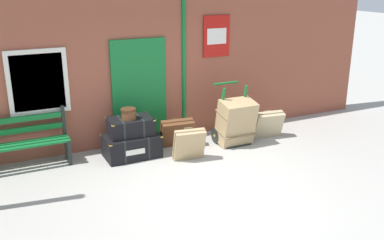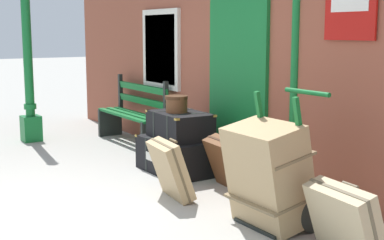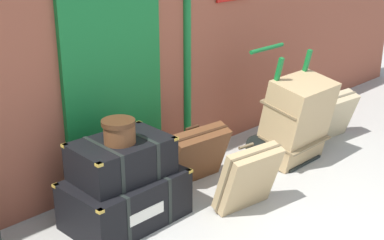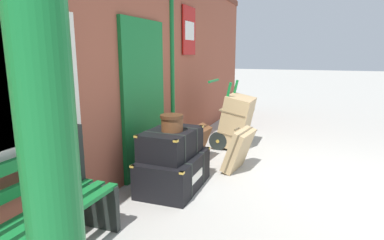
{
  "view_description": "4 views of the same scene",
  "coord_description": "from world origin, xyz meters",
  "views": [
    {
      "loc": [
        -2.92,
        -5.53,
        3.23
      ],
      "look_at": [
        0.45,
        1.57,
        0.63
      ],
      "focal_mm": 41.01,
      "sensor_mm": 36.0,
      "label": 1
    },
    {
      "loc": [
        4.93,
        -1.54,
        1.72
      ],
      "look_at": [
        -0.03,
        1.62,
        0.76
      ],
      "focal_mm": 51.15,
      "sensor_mm": 36.0,
      "label": 2
    },
    {
      "loc": [
        -3.2,
        -1.5,
        2.47
      ],
      "look_at": [
        -0.0,
        1.69,
        0.79
      ],
      "focal_mm": 50.81,
      "sensor_mm": 36.0,
      "label": 3
    },
    {
      "loc": [
        -4.14,
        0.27,
        1.66
      ],
      "look_at": [
        0.13,
        1.88,
        0.71
      ],
      "focal_mm": 30.01,
      "sensor_mm": 36.0,
      "label": 4
    }
  ],
  "objects": [
    {
      "name": "suitcase_slate",
      "position": [
        0.21,
        1.2,
        0.31
      ],
      "size": [
        0.6,
        0.42,
        0.62
      ],
      "color": "tan",
      "rests_on": "ground"
    },
    {
      "name": "steamer_trunk_base",
      "position": [
        -0.68,
        1.82,
        0.21
      ],
      "size": [
        1.02,
        0.67,
        0.43
      ],
      "color": "black",
      "rests_on": "ground"
    },
    {
      "name": "large_brown_trunk",
      "position": [
        1.38,
        1.51,
        0.47
      ],
      "size": [
        0.7,
        0.6,
        0.95
      ],
      "color": "tan",
      "rests_on": "ground"
    },
    {
      "name": "suitcase_cream",
      "position": [
        2.2,
        1.58,
        0.29
      ],
      "size": [
        0.66,
        0.42,
        0.58
      ],
      "color": "tan",
      "rests_on": "ground"
    },
    {
      "name": "ground_plane",
      "position": [
        0.0,
        0.0,
        0.0
      ],
      "size": [
        60.0,
        60.0,
        0.0
      ],
      "primitive_type": "plane",
      "color": "#A3A099"
    },
    {
      "name": "platform_bench",
      "position": [
        -2.56,
        2.16,
        0.44
      ],
      "size": [
        1.6,
        0.43,
        1.01
      ],
      "color": "#146B2D",
      "rests_on": "ground"
    },
    {
      "name": "suitcase_olive",
      "position": [
        0.28,
        1.92,
        0.29
      ],
      "size": [
        0.68,
        0.43,
        0.58
      ],
      "color": "brown",
      "rests_on": "ground"
    },
    {
      "name": "round_hatbox",
      "position": [
        -0.71,
        1.83,
        0.86
      ],
      "size": [
        0.28,
        0.28,
        0.2
      ],
      "color": "brown",
      "rests_on": "steamer_trunk_middle"
    },
    {
      "name": "brick_facade",
      "position": [
        -0.02,
        2.6,
        1.6
      ],
      "size": [
        10.4,
        0.35,
        3.2
      ],
      "color": "brown",
      "rests_on": "ground"
    },
    {
      "name": "steamer_trunk_middle",
      "position": [
        -0.68,
        1.86,
        0.58
      ],
      "size": [
        0.83,
        0.58,
        0.33
      ],
      "color": "black",
      "rests_on": "steamer_trunk_base"
    },
    {
      "name": "porters_trolley",
      "position": [
        1.38,
        1.69,
        0.27
      ],
      "size": [
        0.71,
        0.61,
        1.2
      ],
      "color": "black",
      "rests_on": "ground"
    }
  ]
}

